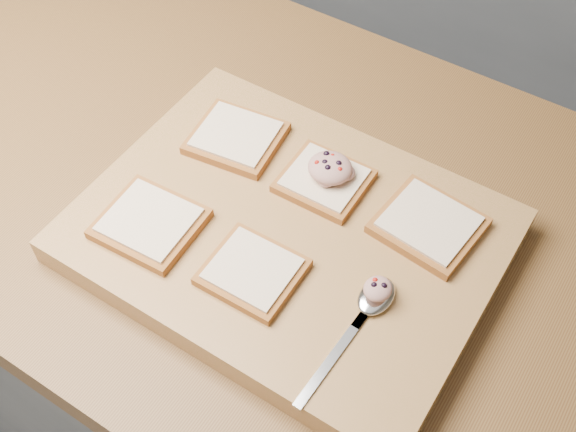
% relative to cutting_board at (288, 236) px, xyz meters
% --- Properties ---
extents(ground, '(4.00, 4.00, 0.00)m').
position_rel_cutting_board_xyz_m(ground, '(-0.15, 0.07, -0.92)').
color(ground, '#515459').
rests_on(ground, ground).
extents(island_counter, '(2.00, 0.80, 0.90)m').
position_rel_cutting_board_xyz_m(island_counter, '(-0.15, 0.07, -0.47)').
color(island_counter, slate).
rests_on(island_counter, ground).
extents(cutting_board, '(0.54, 0.41, 0.04)m').
position_rel_cutting_board_xyz_m(cutting_board, '(0.00, 0.00, 0.00)').
color(cutting_board, '#AE774A').
rests_on(cutting_board, island_counter).
extents(bread_far_left, '(0.14, 0.13, 0.02)m').
position_rel_cutting_board_xyz_m(bread_far_left, '(-0.15, 0.09, 0.03)').
color(bread_far_left, '#A15D29').
rests_on(bread_far_left, cutting_board).
extents(bread_far_center, '(0.12, 0.11, 0.02)m').
position_rel_cutting_board_xyz_m(bread_far_center, '(0.00, 0.09, 0.03)').
color(bread_far_center, '#A15D29').
rests_on(bread_far_center, cutting_board).
extents(bread_far_right, '(0.14, 0.13, 0.02)m').
position_rel_cutting_board_xyz_m(bread_far_right, '(0.16, 0.10, 0.03)').
color(bread_far_right, '#A15D29').
rests_on(bread_far_right, cutting_board).
extents(bread_near_left, '(0.13, 0.12, 0.02)m').
position_rel_cutting_board_xyz_m(bread_near_left, '(-0.15, -0.10, 0.03)').
color(bread_near_left, '#A15D29').
rests_on(bread_near_left, cutting_board).
extents(bread_near_center, '(0.12, 0.11, 0.02)m').
position_rel_cutting_board_xyz_m(bread_near_center, '(0.00, -0.09, 0.03)').
color(bread_near_center, '#A15D29').
rests_on(bread_near_center, cutting_board).
extents(tuna_salad_dollop, '(0.06, 0.06, 0.03)m').
position_rel_cutting_board_xyz_m(tuna_salad_dollop, '(0.01, 0.10, 0.05)').
color(tuna_salad_dollop, tan).
rests_on(tuna_salad_dollop, bread_far_center).
extents(spoon, '(0.04, 0.20, 0.01)m').
position_rel_cutting_board_xyz_m(spoon, '(0.15, -0.05, 0.03)').
color(spoon, silver).
rests_on(spoon, cutting_board).
extents(spoon_salad, '(0.03, 0.04, 0.02)m').
position_rel_cutting_board_xyz_m(spoon_salad, '(0.15, -0.04, 0.05)').
color(spoon_salad, tan).
rests_on(spoon_salad, spoon).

